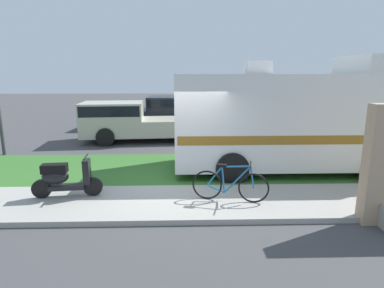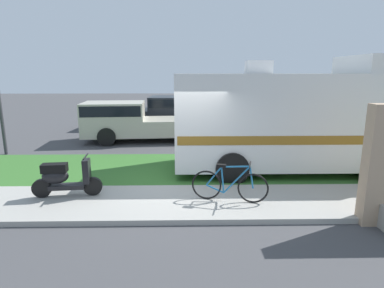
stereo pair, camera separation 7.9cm
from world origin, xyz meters
The scene contains 8 objects.
ground_plane centered at (0.00, 0.00, 0.00)m, with size 80.00×80.00×0.00m, color #424244.
sidewalk centered at (0.00, -1.20, 0.06)m, with size 24.00×2.00×0.12m.
grass_strip centered at (0.00, 1.50, 0.04)m, with size 24.00×3.40×0.08m.
motorhome_rv centered at (3.41, 1.29, 1.64)m, with size 6.83×2.54×3.44m.
scooter centered at (-2.65, -0.90, 0.58)m, with size 1.59×0.51×0.97m.
bicycle centered at (1.16, -1.26, 0.50)m, with size 1.69×0.57×0.90m.
pickup_truck_near centered at (-2.03, 5.95, 0.93)m, with size 5.89×2.42×1.72m.
pickup_truck_far centered at (-1.39, 9.16, 0.94)m, with size 5.89×2.46×1.73m.
Camera 1 is at (0.11, -7.96, 2.95)m, focal length 29.61 mm.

